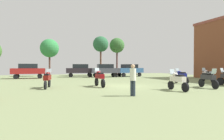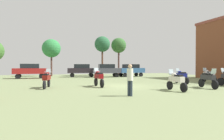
{
  "view_description": "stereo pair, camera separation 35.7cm",
  "coord_description": "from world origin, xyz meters",
  "px_view_note": "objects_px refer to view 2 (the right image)",
  "views": [
    {
      "loc": [
        -6.36,
        -14.3,
        1.63
      ],
      "look_at": [
        0.37,
        3.23,
        1.3
      ],
      "focal_mm": 30.37,
      "sensor_mm": 36.0,
      "label": 1
    },
    {
      "loc": [
        -6.03,
        -14.42,
        1.63
      ],
      "look_at": [
        0.37,
        3.23,
        1.3
      ],
      "focal_mm": 30.37,
      "sensor_mm": 36.0,
      "label": 2
    }
  ],
  "objects_px": {
    "motorcycle_1": "(209,75)",
    "car_1": "(82,69)",
    "car_4": "(106,70)",
    "tree_3": "(51,48)",
    "motorcycle_2": "(99,78)",
    "tree_1": "(119,46)",
    "motorcycle_9": "(208,79)",
    "person_1": "(130,77)",
    "motorcycle_8": "(47,79)",
    "car_2": "(30,70)",
    "tree_2": "(102,44)",
    "motorcycle_3": "(176,80)",
    "motorcycle_4": "(181,76)",
    "car_3": "(131,69)"
  },
  "relations": [
    {
      "from": "motorcycle_4",
      "to": "car_1",
      "type": "relative_size",
      "value": 0.47
    },
    {
      "from": "motorcycle_8",
      "to": "tree_3",
      "type": "relative_size",
      "value": 0.35
    },
    {
      "from": "car_4",
      "to": "tree_1",
      "type": "relative_size",
      "value": 0.64
    },
    {
      "from": "motorcycle_8",
      "to": "motorcycle_9",
      "type": "relative_size",
      "value": 1.01
    },
    {
      "from": "motorcycle_9",
      "to": "person_1",
      "type": "xyz_separation_m",
      "value": [
        -7.14,
        -1.46,
        0.3
      ]
    },
    {
      "from": "tree_1",
      "to": "motorcycle_2",
      "type": "bearing_deg",
      "value": -116.45
    },
    {
      "from": "motorcycle_9",
      "to": "person_1",
      "type": "distance_m",
      "value": 7.29
    },
    {
      "from": "car_3",
      "to": "tree_1",
      "type": "bearing_deg",
      "value": -3.33
    },
    {
      "from": "motorcycle_2",
      "to": "tree_2",
      "type": "bearing_deg",
      "value": 69.18
    },
    {
      "from": "car_4",
      "to": "tree_1",
      "type": "xyz_separation_m",
      "value": [
        4.09,
        5.1,
        4.36
      ]
    },
    {
      "from": "motorcycle_8",
      "to": "tree_1",
      "type": "bearing_deg",
      "value": 65.94
    },
    {
      "from": "motorcycle_1",
      "to": "car_1",
      "type": "xyz_separation_m",
      "value": [
        -10.0,
        14.9,
        0.43
      ]
    },
    {
      "from": "motorcycle_8",
      "to": "motorcycle_9",
      "type": "bearing_deg",
      "value": -8.38
    },
    {
      "from": "motorcycle_1",
      "to": "motorcycle_3",
      "type": "xyz_separation_m",
      "value": [
        -7.27,
        -4.12,
        -0.03
      ]
    },
    {
      "from": "motorcycle_9",
      "to": "car_2",
      "type": "relative_size",
      "value": 0.5
    },
    {
      "from": "car_2",
      "to": "tree_3",
      "type": "xyz_separation_m",
      "value": [
        3.02,
        5.34,
        3.52
      ]
    },
    {
      "from": "car_4",
      "to": "motorcycle_4",
      "type": "bearing_deg",
      "value": -159.18
    },
    {
      "from": "car_4",
      "to": "tree_1",
      "type": "bearing_deg",
      "value": -31.44
    },
    {
      "from": "car_2",
      "to": "tree_3",
      "type": "distance_m",
      "value": 7.07
    },
    {
      "from": "motorcycle_1",
      "to": "tree_3",
      "type": "distance_m",
      "value": 24.22
    },
    {
      "from": "motorcycle_2",
      "to": "car_2",
      "type": "relative_size",
      "value": 0.5
    },
    {
      "from": "motorcycle_3",
      "to": "tree_2",
      "type": "xyz_separation_m",
      "value": [
        1.51,
        21.84,
        4.85
      ]
    },
    {
      "from": "motorcycle_4",
      "to": "car_1",
      "type": "distance_m",
      "value": 16.24
    },
    {
      "from": "car_4",
      "to": "tree_3",
      "type": "distance_m",
      "value": 10.42
    },
    {
      "from": "motorcycle_9",
      "to": "car_2",
      "type": "xyz_separation_m",
      "value": [
        -13.34,
        17.48,
        0.45
      ]
    },
    {
      "from": "motorcycle_8",
      "to": "car_1",
      "type": "height_order",
      "value": "car_1"
    },
    {
      "from": "car_2",
      "to": "tree_1",
      "type": "distance_m",
      "value": 16.32
    },
    {
      "from": "motorcycle_2",
      "to": "person_1",
      "type": "xyz_separation_m",
      "value": [
        0.28,
        -5.27,
        0.29
      ]
    },
    {
      "from": "motorcycle_1",
      "to": "motorcycle_9",
      "type": "xyz_separation_m",
      "value": [
        -4.04,
        -3.71,
        -0.01
      ]
    },
    {
      "from": "motorcycle_3",
      "to": "motorcycle_2",
      "type": "bearing_deg",
      "value": 137.31
    },
    {
      "from": "motorcycle_9",
      "to": "person_1",
      "type": "height_order",
      "value": "person_1"
    },
    {
      "from": "motorcycle_2",
      "to": "tree_1",
      "type": "bearing_deg",
      "value": 60.64
    },
    {
      "from": "motorcycle_3",
      "to": "car_3",
      "type": "bearing_deg",
      "value": 76.5
    },
    {
      "from": "motorcycle_3",
      "to": "car_3",
      "type": "xyz_separation_m",
      "value": [
        5.01,
        17.43,
        0.46
      ]
    },
    {
      "from": "tree_2",
      "to": "tree_3",
      "type": "bearing_deg",
      "value": 170.82
    },
    {
      "from": "motorcycle_4",
      "to": "motorcycle_8",
      "type": "bearing_deg",
      "value": -177.23
    },
    {
      "from": "tree_3",
      "to": "motorcycle_2",
      "type": "bearing_deg",
      "value": -81.34
    },
    {
      "from": "person_1",
      "to": "car_2",
      "type": "bearing_deg",
      "value": 170.61
    },
    {
      "from": "person_1",
      "to": "motorcycle_2",
      "type": "bearing_deg",
      "value": 155.55
    },
    {
      "from": "tree_3",
      "to": "tree_2",
      "type": "bearing_deg",
      "value": -9.18
    },
    {
      "from": "person_1",
      "to": "tree_3",
      "type": "relative_size",
      "value": 0.28
    },
    {
      "from": "car_3",
      "to": "tree_3",
      "type": "height_order",
      "value": "tree_3"
    },
    {
      "from": "car_2",
      "to": "tree_2",
      "type": "height_order",
      "value": "tree_2"
    },
    {
      "from": "motorcycle_4",
      "to": "tree_3",
      "type": "relative_size",
      "value": 0.34
    },
    {
      "from": "car_1",
      "to": "tree_2",
      "type": "relative_size",
      "value": 0.65
    },
    {
      "from": "motorcycle_1",
      "to": "person_1",
      "type": "relative_size",
      "value": 1.29
    },
    {
      "from": "motorcycle_8",
      "to": "tree_1",
      "type": "distance_m",
      "value": 22.65
    },
    {
      "from": "motorcycle_4",
      "to": "tree_1",
      "type": "relative_size",
      "value": 0.31
    },
    {
      "from": "motorcycle_4",
      "to": "motorcycle_1",
      "type": "bearing_deg",
      "value": 2.53
    },
    {
      "from": "tree_1",
      "to": "motorcycle_9",
      "type": "bearing_deg",
      "value": -94.37
    }
  ]
}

